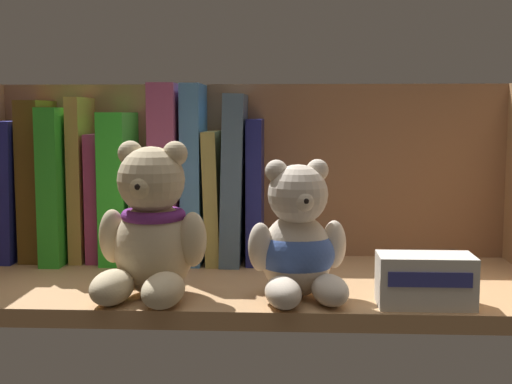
# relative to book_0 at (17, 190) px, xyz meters

# --- Properties ---
(shelf_board) EXTENTS (0.71, 0.29, 0.02)m
(shelf_board) POSITION_rel_book_0_xyz_m (0.33, -0.11, -0.11)
(shelf_board) COLOR tan
(shelf_board) RESTS_ON ground
(shelf_back_panel) EXTENTS (0.73, 0.01, 0.26)m
(shelf_back_panel) POSITION_rel_book_0_xyz_m (0.33, 0.04, 0.02)
(shelf_back_panel) COLOR #896042
(shelf_back_panel) RESTS_ON ground
(book_0) EXTENTS (0.03, 0.12, 0.19)m
(book_0) POSITION_rel_book_0_xyz_m (0.00, 0.00, 0.00)
(book_0) COLOR navy
(book_0) RESTS_ON shelf_board
(book_1) EXTENTS (0.03, 0.10, 0.22)m
(book_1) POSITION_rel_book_0_xyz_m (0.03, 0.00, 0.01)
(book_1) COLOR brown
(book_1) RESTS_ON shelf_board
(book_2) EXTENTS (0.03, 0.14, 0.21)m
(book_2) POSITION_rel_book_0_xyz_m (0.07, 0.00, 0.01)
(book_2) COLOR green
(book_2) RESTS_ON shelf_board
(book_3) EXTENTS (0.02, 0.10, 0.22)m
(book_3) POSITION_rel_book_0_xyz_m (0.09, 0.00, 0.02)
(book_3) COLOR #B58743
(book_3) RESTS_ON shelf_board
(book_4) EXTENTS (0.02, 0.09, 0.17)m
(book_4) POSITION_rel_book_0_xyz_m (0.12, 0.00, -0.01)
(book_4) COLOR #9F3266
(book_4) RESTS_ON shelf_board
(book_5) EXTENTS (0.04, 0.12, 0.20)m
(book_5) POSITION_rel_book_0_xyz_m (0.15, 0.00, 0.01)
(book_5) COLOR green
(book_5) RESTS_ON shelf_board
(book_6) EXTENTS (0.02, 0.12, 0.15)m
(book_6) POSITION_rel_book_0_xyz_m (0.18, 0.00, -0.02)
(book_6) COLOR #40783F
(book_6) RESTS_ON shelf_board
(book_7) EXTENTS (0.04, 0.14, 0.24)m
(book_7) POSITION_rel_book_0_xyz_m (0.22, 0.00, 0.02)
(book_7) COLOR #A04570
(book_7) RESTS_ON shelf_board
(book_8) EXTENTS (0.03, 0.12, 0.24)m
(book_8) POSITION_rel_book_0_xyz_m (0.25, 0.00, 0.02)
(book_8) COLOR teal
(book_8) RESTS_ON shelf_board
(book_9) EXTENTS (0.02, 0.12, 0.18)m
(book_9) POSITION_rel_book_0_xyz_m (0.28, 0.00, -0.01)
(book_9) COLOR #A19349
(book_9) RESTS_ON shelf_board
(book_10) EXTENTS (0.03, 0.13, 0.23)m
(book_10) POSITION_rel_book_0_xyz_m (0.31, 0.00, 0.02)
(book_10) COLOR #455D73
(book_10) RESTS_ON shelf_board
(book_11) EXTENTS (0.02, 0.11, 0.19)m
(book_11) POSITION_rel_book_0_xyz_m (0.33, 0.00, 0.00)
(book_11) COLOR navy
(book_11) RESTS_ON shelf_board
(teddy_bear_larger) EXTENTS (0.13, 0.13, 0.17)m
(teddy_bear_larger) POSITION_rel_book_0_xyz_m (0.23, -0.20, -0.02)
(teddy_bear_larger) COLOR beige
(teddy_bear_larger) RESTS_ON shelf_board
(teddy_bear_smaller) EXTENTS (0.12, 0.12, 0.15)m
(teddy_bear_smaller) POSITION_rel_book_0_xyz_m (0.39, -0.20, -0.04)
(teddy_bear_smaller) COLOR beige
(teddy_bear_smaller) RESTS_ON shelf_board
(small_product_box) EXTENTS (0.10, 0.05, 0.05)m
(small_product_box) POSITION_rel_book_0_xyz_m (0.53, -0.22, -0.07)
(small_product_box) COLOR silver
(small_product_box) RESTS_ON shelf_board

